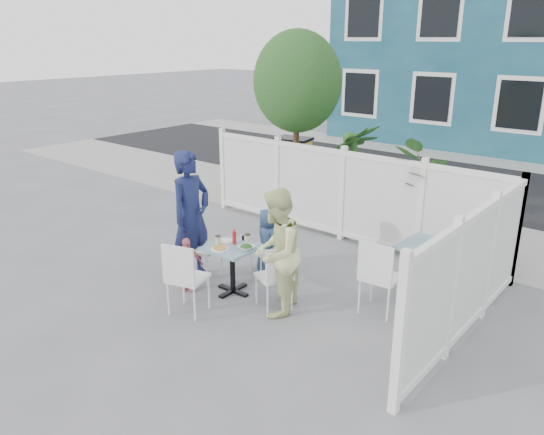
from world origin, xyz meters
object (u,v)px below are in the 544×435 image
Objects in this scene: boy at (267,241)px; man at (191,216)px; utility_cabinet at (293,169)px; chair_right at (277,273)px; chair_left at (198,241)px; spare_table at (429,257)px; chair_back at (269,244)px; main_table at (232,257)px; toddler at (187,264)px; chair_near at (184,274)px; woman at (276,253)px.

man is at bearing 70.62° from boy.
utility_cabinet reaches higher than chair_right.
chair_left is at bearing 112.78° from chair_right.
chair_left is at bearing -80.18° from utility_cabinet.
spare_table is 0.93× the size of chair_back.
main_table is at bearing -92.94° from man.
boy is (-0.04, 0.02, 0.02)m from chair_back.
chair_near is at bearing -79.37° from toddler.
chair_back is (0.71, 0.77, -0.10)m from chair_left.
utility_cabinet is 5.37m from woman.
boy reaches higher than chair_right.
main_table is 0.36× the size of man.
chair_left is at bearing 67.92° from chair_back.
boy is (0.74, 0.83, -0.46)m from man.
chair_left is 1.05m from chair_back.
boy reaches higher than toddler.
toddler is (-0.52, 0.50, -0.18)m from chair_near.
toddler is at bearing -146.27° from main_table.
chair_near is at bearing -91.48° from main_table.
chair_right is at bearing -167.65° from woman.
woman is (3.09, -4.39, 0.20)m from utility_cabinet.
chair_left is (-2.88, -1.56, -0.01)m from spare_table.
chair_near is (2.24, -5.20, -0.06)m from utility_cabinet.
utility_cabinet is 0.77× the size of woman.
utility_cabinet is 1.53× the size of chair_back.
utility_cabinet is at bearing 148.07° from spare_table.
woman is at bearing 155.02° from chair_back.
woman reaches higher than toddler.
main_table is at bearing 71.67° from chair_near.
chair_back is at bearing -157.02° from woman.
chair_back reaches higher than spare_table.
utility_cabinet is 5.66m from chair_near.
spare_table is 0.98× the size of toddler.
woman reaches higher than spare_table.
utility_cabinet is 1.83× the size of main_table.
spare_table is at bearing 31.29° from chair_near.
toddler reaches higher than spare_table.
chair_near is 1.26× the size of toddler.
spare_table is 3.34m from toddler.
spare_table is 0.46× the size of woman.
man is at bearing 66.06° from chair_back.
chair_right is 0.55× the size of woman.
boy is at bearing -45.98° from man.
man is (1.47, -4.36, 0.33)m from utility_cabinet.
boy is (-0.88, 0.87, -0.32)m from woman.
main_table is at bearing -115.25° from woman.
utility_cabinet reaches higher than toddler.
woman reaches higher than main_table.
woman is at bearing 26.71° from chair_near.
main_table is 0.66m from toddler.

